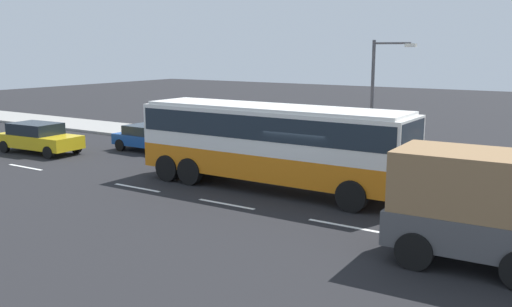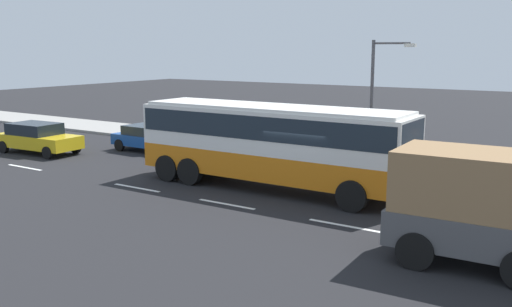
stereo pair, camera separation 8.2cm
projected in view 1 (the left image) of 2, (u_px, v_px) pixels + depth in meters
ground_plane at (307, 196)px, 21.28m from camera, size 120.00×120.00×0.00m
sidewalk_curb at (387, 158)px, 28.14m from camera, size 80.00×4.00×0.15m
lane_centreline at (160, 192)px, 21.82m from camera, size 29.11×0.16×0.01m
coach_bus at (272, 138)px, 21.92m from camera, size 11.08×2.76×3.27m
car_blue_saloon at (149, 137)px, 30.39m from camera, size 4.06×2.06×1.38m
car_yellow_taxi at (39, 137)px, 29.84m from camera, size 4.78×2.25×1.58m
street_lamp at (378, 90)px, 26.60m from camera, size 2.07×0.24×5.67m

